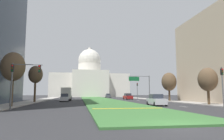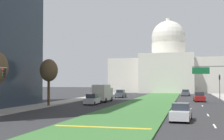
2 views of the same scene
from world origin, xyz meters
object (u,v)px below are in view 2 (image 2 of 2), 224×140
(traffic_light_far_right, at_px, (220,84))
(sedan_lead_stopped, at_px, (181,112))
(overhead_guide_sign, at_px, (214,76))
(street_tree_left_mid, at_px, (49,71))
(capitol_building, at_px, (168,69))
(sedan_very_far, at_px, (186,93))
(sedan_far_horizon, at_px, (121,94))
(sedan_distant, at_px, (199,97))
(box_truck_delivery, at_px, (103,93))
(sedan_midblock, at_px, (93,100))

(traffic_light_far_right, xyz_separation_m, sedan_lead_stopped, (-6.78, -33.00, -2.51))
(overhead_guide_sign, relative_size, street_tree_left_mid, 0.90)
(traffic_light_far_right, relative_size, sedan_lead_stopped, 1.13)
(capitol_building, distance_m, traffic_light_far_right, 49.29)
(sedan_very_far, bearing_deg, overhead_guide_sign, -80.91)
(sedan_far_horizon, bearing_deg, street_tree_left_mid, -100.60)
(overhead_guide_sign, height_order, sedan_distant, overhead_guide_sign)
(traffic_light_far_right, xyz_separation_m, box_truck_delivery, (-21.36, -9.28, -1.64))
(sedan_distant, relative_size, box_truck_delivery, 0.68)
(street_tree_left_mid, distance_m, sedan_far_horizon, 28.41)
(sedan_very_far, bearing_deg, box_truck_delivery, -117.62)
(traffic_light_far_right, distance_m, sedan_lead_stopped, 33.79)
(sedan_far_horizon, bearing_deg, capitol_building, 77.81)
(sedan_far_horizon, bearing_deg, sedan_midblock, -89.54)
(traffic_light_far_right, xyz_separation_m, sedan_distant, (-4.04, -3.86, -2.48))
(overhead_guide_sign, distance_m, sedan_distant, 8.07)
(capitol_building, relative_size, sedan_distant, 9.11)
(sedan_far_horizon, xyz_separation_m, sedan_very_far, (14.87, 11.93, -0.07))
(capitol_building, bearing_deg, overhead_guide_sign, -79.41)
(traffic_light_far_right, distance_m, sedan_far_horizon, 22.74)
(street_tree_left_mid, height_order, sedan_midblock, street_tree_left_mid)
(street_tree_left_mid, distance_m, box_truck_delivery, 13.12)
(sedan_lead_stopped, distance_m, sedan_very_far, 51.83)
(street_tree_left_mid, height_order, sedan_lead_stopped, street_tree_left_mid)
(traffic_light_far_right, bearing_deg, street_tree_left_mid, -142.24)
(sedan_midblock, distance_m, sedan_very_far, 37.27)
(traffic_light_far_right, relative_size, box_truck_delivery, 0.81)
(sedan_midblock, relative_size, sedan_far_horizon, 1.03)
(sedan_far_horizon, bearing_deg, overhead_guide_sign, -41.84)
(overhead_guide_sign, relative_size, sedan_very_far, 1.38)
(sedan_very_far, bearing_deg, sedan_lead_stopped, -90.14)
(overhead_guide_sign, distance_m, street_tree_left_mid, 26.71)
(sedan_lead_stopped, distance_m, box_truck_delivery, 27.86)
(sedan_distant, bearing_deg, street_tree_left_mid, -143.41)
(sedan_far_horizon, bearing_deg, sedan_distant, -31.59)
(sedan_very_far, height_order, box_truck_delivery, box_truck_delivery)
(sedan_lead_stopped, height_order, sedan_midblock, sedan_midblock)
(overhead_guide_sign, bearing_deg, sedan_midblock, -166.15)
(capitol_building, distance_m, sedan_midblock, 63.79)
(sedan_lead_stopped, bearing_deg, sedan_distant, 84.63)
(street_tree_left_mid, xyz_separation_m, sedan_very_far, (20.03, 39.50, -4.63))
(traffic_light_far_right, distance_m, sedan_midblock, 26.46)
(sedan_lead_stopped, height_order, sedan_distant, sedan_distant)
(capitol_building, height_order, traffic_light_far_right, capitol_building)
(sedan_lead_stopped, bearing_deg, sedan_midblock, 129.65)
(sedan_lead_stopped, bearing_deg, capitol_building, 94.27)
(overhead_guide_sign, bearing_deg, street_tree_left_mid, -157.94)
(street_tree_left_mid, bearing_deg, sedan_distant, 36.59)
(capitol_building, bearing_deg, sedan_far_horizon, -102.19)
(overhead_guide_sign, distance_m, sedan_midblock, 20.35)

